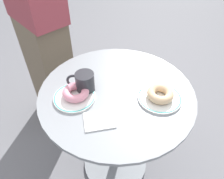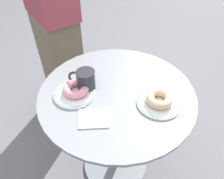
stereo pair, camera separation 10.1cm
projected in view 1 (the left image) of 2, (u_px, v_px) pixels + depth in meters
name	position (u px, v px, depth m)	size (l,w,h in m)	color
ground_plane	(115.00, 164.00, 1.51)	(7.00, 7.00, 0.02)	slate
cafe_table	(116.00, 122.00, 1.18)	(0.75, 0.75, 0.70)	gray
plate_left	(75.00, 97.00, 0.98)	(0.19, 0.19, 0.01)	white
plate_right	(159.00, 98.00, 0.98)	(0.20, 0.20, 0.01)	white
donut_pink_frosted	(76.00, 92.00, 0.97)	(0.12, 0.12, 0.04)	pink
donut_glazed	(160.00, 94.00, 0.96)	(0.12, 0.12, 0.04)	#E0B789
paper_napkin	(99.00, 120.00, 0.89)	(0.13, 0.10, 0.01)	white
coffee_mug	(84.00, 82.00, 0.99)	(0.13, 0.09, 0.10)	#28282D
person_figure	(38.00, 20.00, 1.32)	(0.43, 0.44, 1.65)	brown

